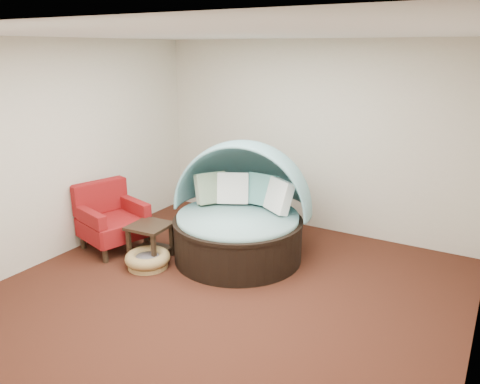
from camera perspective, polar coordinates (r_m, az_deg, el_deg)
The scene contains 9 objects.
floor at distance 5.41m, azimuth -1.88°, elevation -12.44°, with size 5.00×5.00×0.00m, color #401C12.
wall_back at distance 7.06m, azimuth 8.93°, elevation 6.58°, with size 5.00×5.00×0.00m, color beige.
wall_front at distance 3.18m, azimuth -27.10°, elevation -8.40°, with size 5.00×5.00×0.00m, color beige.
wall_left at distance 6.53m, azimuth -21.01°, elevation 4.78°, with size 5.00×5.00×0.00m, color beige.
ceiling at distance 4.70m, azimuth -2.23°, elevation 18.72°, with size 5.00×5.00×0.00m, color white.
canopy_daybed at distance 6.10m, azimuth 0.03°, elevation -1.55°, with size 2.05×2.00×1.54m.
pet_basket at distance 6.10m, azimuth -11.18°, elevation -8.06°, with size 0.67×0.67×0.20m.
red_armchair at distance 6.68m, azimuth -15.48°, elevation -3.18°, with size 0.96×0.96×0.92m.
side_table at distance 6.26m, azimuth -10.89°, elevation -5.36°, with size 0.53×0.53×0.47m.
Camera 1 is at (2.52, -3.97, 2.67)m, focal length 35.00 mm.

